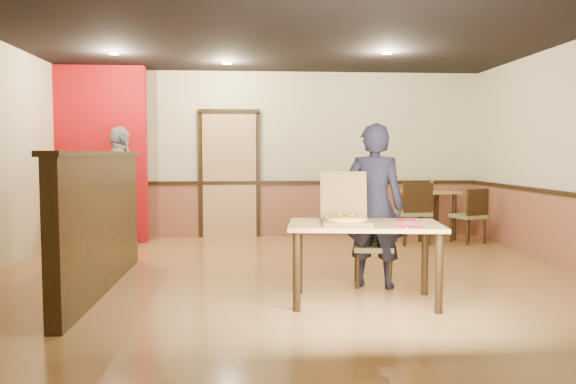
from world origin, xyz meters
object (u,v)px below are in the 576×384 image
object	(u,v)px
pizza_box	(345,217)
side_table	(429,201)
main_table	(365,235)
diner	(374,206)
passerby	(121,187)
diner_chair	(372,243)
side_chair_left	(414,211)
condiment	(432,185)
side_chair_right	(471,214)

from	to	relation	value
pizza_box	side_table	bearing A→B (deg)	66.19
main_table	diner	distance (m)	0.69
main_table	passerby	xyz separation A→B (m)	(-3.03, 3.41, 0.26)
diner	diner_chair	bearing A→B (deg)	-76.09
diner_chair	pizza_box	xyz separation A→B (m)	(-0.43, -0.73, 0.37)
side_table	diner	distance (m)	3.73
diner	side_chair_left	bearing A→B (deg)	-93.20
passerby	pizza_box	bearing A→B (deg)	-163.43
diner_chair	diner	bearing A→B (deg)	-89.13
diner_chair	main_table	bearing A→B (deg)	-99.50
condiment	diner_chair	bearing A→B (deg)	-118.07
diner	passerby	distance (m)	4.29
diner	pizza_box	bearing A→B (deg)	76.99
pizza_box	side_chair_right	bearing A→B (deg)	56.47
diner	main_table	bearing A→B (deg)	91.30
diner	passerby	world-z (taller)	passerby
diner_chair	condiment	bearing A→B (deg)	70.47
side_chair_left	side_table	bearing A→B (deg)	-129.63
side_chair_right	condiment	size ratio (longest dim) A/B	5.33
side_chair_right	side_chair_left	bearing A→B (deg)	-20.49
diner	passerby	size ratio (longest dim) A/B	0.95
side_chair_left	diner_chair	bearing A→B (deg)	60.31
side_table	condiment	size ratio (longest dim) A/B	5.28
pizza_box	side_chair_left	bearing A→B (deg)	67.72
diner_chair	pizza_box	world-z (taller)	pizza_box
main_table	condiment	size ratio (longest dim) A/B	9.26
side_chair_right	passerby	bearing A→B (deg)	-22.17
passerby	main_table	bearing A→B (deg)	-161.86
side_table	side_chair_left	bearing A→B (deg)	-125.56
side_table	diner	xyz separation A→B (m)	(-1.69, -3.32, 0.25)
side_table	diner_chair	bearing A→B (deg)	-117.73
condiment	main_table	bearing A→B (deg)	-116.31
main_table	side_table	size ratio (longest dim) A/B	1.75
side_chair_left	pizza_box	xyz separation A→B (m)	(-1.65, -3.28, 0.29)
passerby	condiment	bearing A→B (deg)	-106.63
side_chair_left	side_chair_right	bearing A→B (deg)	176.68
side_chair_left	pizza_box	bearing A→B (deg)	59.25
side_chair_left	passerby	world-z (taller)	passerby
side_chair_left	diner	xyz separation A→B (m)	(-1.24, -2.69, 0.34)
pizza_box	main_table	bearing A→B (deg)	-2.45
diner	condiment	xyz separation A→B (m)	(1.76, 3.40, 0.01)
side_chair_right	pizza_box	bearing A→B (deg)	30.84
side_chair_right	main_table	bearing A→B (deg)	33.03
side_chair_right	condiment	xyz separation A→B (m)	(-0.40, 0.69, 0.41)
diner_chair	condiment	xyz separation A→B (m)	(1.74, 3.26, 0.43)
diner_chair	side_table	distance (m)	3.59
main_table	passerby	bearing A→B (deg)	138.64
diner_chair	condiment	distance (m)	3.72
side_chair_left	diner	bearing A→B (deg)	61.16
side_chair_left	side_chair_right	distance (m)	0.92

